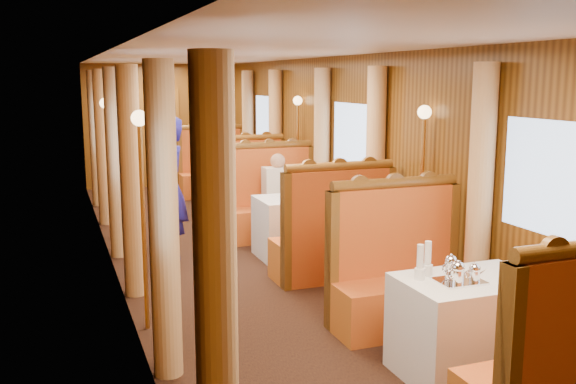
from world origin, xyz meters
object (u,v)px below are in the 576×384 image
banquette_mid_fwd (333,242)px  fruit_plate (520,277)px  rose_vase_far (229,153)px  banquette_far_fwd (243,191)px  banquette_far_aft (213,173)px  tea_tray (459,281)px  banquette_near_aft (400,281)px  banquette_mid_aft (273,208)px  banquette_near_fwd (571,379)px  passenger (279,188)px  table_far (227,184)px  rose_vase_mid (299,183)px  teapot_right (474,276)px  table_near (469,326)px  steward (169,188)px  table_mid (300,227)px  teapot_left (457,276)px  teapot_back (450,269)px

banquette_mid_fwd → fruit_plate: bearing=-83.2°
rose_vase_far → banquette_mid_fwd: bearing=-90.5°
banquette_far_fwd → banquette_far_aft: 2.03m
tea_tray → fruit_plate: size_ratio=1.51×
banquette_near_aft → banquette_mid_aft: (0.00, 3.50, 0.00)m
fruit_plate → banquette_near_fwd: bearing=-110.1°
fruit_plate → passenger: 4.44m
table_far → rose_vase_far: rose_vase_far is taller
rose_vase_mid → banquette_near_fwd: bearing=-89.9°
table_far → teapot_right: teapot_right is taller
table_far → rose_vase_far: (0.04, -0.02, 0.55)m
table_near → rose_vase_far: (0.04, 6.98, 0.55)m
banquette_far_fwd → steward: size_ratio=0.76×
banquette_far_fwd → teapot_right: (-0.05, -6.08, 0.38)m
table_mid → tea_tray: (-0.13, -3.54, 0.38)m
banquette_near_fwd → banquette_far_fwd: (0.00, 7.00, 0.00)m
passenger → teapot_right: bearing=-90.6°
banquette_far_fwd → passenger: bearing=-90.0°
banquette_far_fwd → banquette_near_aft: bearing=-90.0°
banquette_mid_aft → teapot_right: size_ratio=9.78×
table_mid → table_far: 3.50m
fruit_plate → rose_vase_far: (-0.28, 7.13, 0.16)m
banquette_near_aft → banquette_far_aft: same height
table_far → passenger: 2.74m
table_near → banquette_far_fwd: 5.99m
banquette_mid_aft → rose_vase_far: 2.52m
banquette_near_aft → passenger: bearing=90.0°
teapot_right → passenger: size_ratio=0.18×
banquette_mid_fwd → table_far: size_ratio=1.28×
teapot_right → passenger: passenger is taller
banquette_far_aft → table_far: bearing=-90.0°
banquette_near_aft → table_far: size_ratio=1.28×
table_near → banquette_mid_fwd: banquette_mid_fwd is taller
teapot_left → rose_vase_mid: size_ratio=0.45×
banquette_near_aft → teapot_right: banquette_near_aft is taller
banquette_near_aft → banquette_far_fwd: same height
tea_tray → rose_vase_mid: (0.13, 3.56, 0.17)m
banquette_far_fwd → rose_vase_far: banquette_far_fwd is taller
teapot_right → teapot_back: teapot_back is taller
teapot_right → rose_vase_far: rose_vase_far is taller
rose_vase_mid → banquette_far_aft: bearing=89.9°
banquette_near_fwd → fruit_plate: (0.32, 0.87, 0.35)m
teapot_right → rose_vase_mid: rose_vase_mid is taller
banquette_far_fwd → banquette_far_aft: same height
banquette_far_fwd → steward: steward is taller
table_far → rose_vase_mid: rose_vase_mid is taller
banquette_near_fwd → table_mid: size_ratio=1.28×
banquette_near_aft → fruit_plate: size_ratio=5.94×
table_near → rose_vase_mid: 3.56m
teapot_right → banquette_mid_aft: bearing=91.5°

